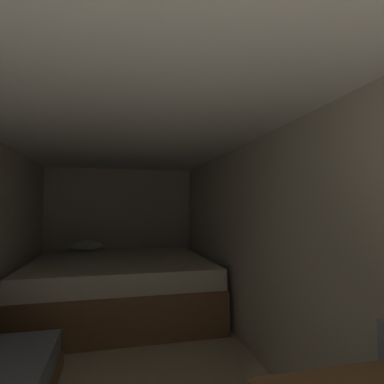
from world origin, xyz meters
name	(u,v)px	position (x,y,z in m)	size (l,w,h in m)	color
wall_back	(120,230)	(0.00, 5.00, 1.01)	(2.45, 0.05, 2.02)	beige
wall_right	(265,249)	(1.20, 2.19, 1.01)	(0.05, 5.56, 2.02)	beige
ceiling_slab	(127,125)	(0.00, 2.19, 2.04)	(2.45, 5.56, 0.05)	white
bed	(121,286)	(0.00, 3.89, 0.35)	(2.23, 2.07, 0.87)	brown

